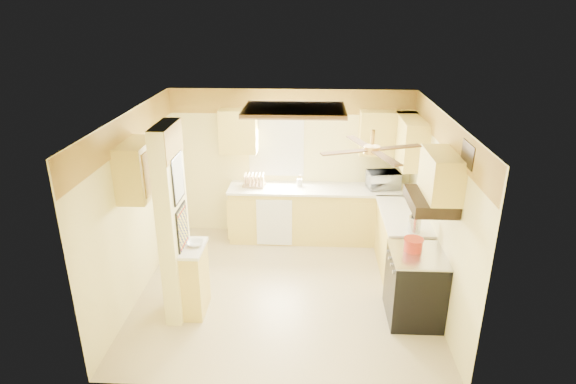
# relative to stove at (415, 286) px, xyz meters

# --- Properties ---
(floor) EXTENTS (4.00, 4.00, 0.00)m
(floor) POSITION_rel_stove_xyz_m (-1.67, 0.55, -0.46)
(floor) COLOR #C7B28A
(floor) RESTS_ON ground
(ceiling) EXTENTS (4.00, 4.00, 0.00)m
(ceiling) POSITION_rel_stove_xyz_m (-1.67, 0.55, 2.04)
(ceiling) COLOR white
(ceiling) RESTS_ON wall_back
(wall_back) EXTENTS (4.00, 0.00, 4.00)m
(wall_back) POSITION_rel_stove_xyz_m (-1.67, 2.45, 0.79)
(wall_back) COLOR #FCEE9A
(wall_back) RESTS_ON floor
(wall_front) EXTENTS (4.00, 0.00, 4.00)m
(wall_front) POSITION_rel_stove_xyz_m (-1.67, -1.35, 0.79)
(wall_front) COLOR #FCEE9A
(wall_front) RESTS_ON floor
(wall_left) EXTENTS (0.00, 3.80, 3.80)m
(wall_left) POSITION_rel_stove_xyz_m (-3.67, 0.55, 0.79)
(wall_left) COLOR #FCEE9A
(wall_left) RESTS_ON floor
(wall_right) EXTENTS (0.00, 3.80, 3.80)m
(wall_right) POSITION_rel_stove_xyz_m (0.33, 0.55, 0.79)
(wall_right) COLOR #FCEE9A
(wall_right) RESTS_ON floor
(wallpaper_border) EXTENTS (4.00, 0.02, 0.40)m
(wallpaper_border) POSITION_rel_stove_xyz_m (-1.67, 2.43, 1.84)
(wallpaper_border) COLOR yellow
(wallpaper_border) RESTS_ON wall_back
(partition_column) EXTENTS (0.20, 0.70, 2.50)m
(partition_column) POSITION_rel_stove_xyz_m (-3.02, 0.00, 0.79)
(partition_column) COLOR #FCEE9A
(partition_column) RESTS_ON floor
(partition_ledge) EXTENTS (0.25, 0.55, 0.90)m
(partition_ledge) POSITION_rel_stove_xyz_m (-2.80, 0.00, -0.01)
(partition_ledge) COLOR #F5DC63
(partition_ledge) RESTS_ON floor
(ledge_top) EXTENTS (0.28, 0.58, 0.04)m
(ledge_top) POSITION_rel_stove_xyz_m (-2.80, 0.00, 0.46)
(ledge_top) COLOR white
(ledge_top) RESTS_ON partition_ledge
(lower_cabinets_back) EXTENTS (3.00, 0.60, 0.90)m
(lower_cabinets_back) POSITION_rel_stove_xyz_m (-1.17, 2.15, -0.01)
(lower_cabinets_back) COLOR #F5DC63
(lower_cabinets_back) RESTS_ON floor
(lower_cabinets_right) EXTENTS (0.60, 1.40, 0.90)m
(lower_cabinets_right) POSITION_rel_stove_xyz_m (0.03, 1.15, -0.01)
(lower_cabinets_right) COLOR #F5DC63
(lower_cabinets_right) RESTS_ON floor
(countertop_back) EXTENTS (3.04, 0.64, 0.04)m
(countertop_back) POSITION_rel_stove_xyz_m (-1.17, 2.14, 0.46)
(countertop_back) COLOR white
(countertop_back) RESTS_ON lower_cabinets_back
(countertop_right) EXTENTS (0.64, 1.44, 0.04)m
(countertop_right) POSITION_rel_stove_xyz_m (0.02, 1.15, 0.46)
(countertop_right) COLOR white
(countertop_right) RESTS_ON lower_cabinets_right
(dishwasher_panel) EXTENTS (0.58, 0.02, 0.80)m
(dishwasher_panel) POSITION_rel_stove_xyz_m (-1.92, 1.84, -0.03)
(dishwasher_panel) COLOR white
(dishwasher_panel) RESTS_ON lower_cabinets_back
(window) EXTENTS (0.92, 0.02, 1.02)m
(window) POSITION_rel_stove_xyz_m (-1.92, 2.44, 1.09)
(window) COLOR white
(window) RESTS_ON wall_back
(upper_cab_back_left) EXTENTS (0.60, 0.35, 0.70)m
(upper_cab_back_left) POSITION_rel_stove_xyz_m (-2.52, 2.27, 1.39)
(upper_cab_back_left) COLOR #F5DC63
(upper_cab_back_left) RESTS_ON wall_back
(upper_cab_back_right) EXTENTS (0.90, 0.35, 0.70)m
(upper_cab_back_right) POSITION_rel_stove_xyz_m (-0.12, 2.27, 1.39)
(upper_cab_back_right) COLOR #F5DC63
(upper_cab_back_right) RESTS_ON wall_back
(upper_cab_right) EXTENTS (0.35, 1.00, 0.70)m
(upper_cab_right) POSITION_rel_stove_xyz_m (0.16, 1.80, 1.39)
(upper_cab_right) COLOR #F5DC63
(upper_cab_right) RESTS_ON wall_right
(upper_cab_left_wall) EXTENTS (0.35, 0.75, 0.70)m
(upper_cab_left_wall) POSITION_rel_stove_xyz_m (-3.49, 0.30, 1.39)
(upper_cab_left_wall) COLOR #F5DC63
(upper_cab_left_wall) RESTS_ON wall_left
(upper_cab_over_stove) EXTENTS (0.35, 0.76, 0.52)m
(upper_cab_over_stove) POSITION_rel_stove_xyz_m (0.16, 0.00, 1.49)
(upper_cab_over_stove) COLOR #F5DC63
(upper_cab_over_stove) RESTS_ON wall_right
(stove) EXTENTS (0.68, 0.77, 0.92)m
(stove) POSITION_rel_stove_xyz_m (0.00, 0.00, 0.00)
(stove) COLOR black
(stove) RESTS_ON floor
(range_hood) EXTENTS (0.50, 0.76, 0.14)m
(range_hood) POSITION_rel_stove_xyz_m (0.07, 0.00, 1.16)
(range_hood) COLOR black
(range_hood) RESTS_ON upper_cab_over_stove
(poster_menu) EXTENTS (0.02, 0.42, 0.57)m
(poster_menu) POSITION_rel_stove_xyz_m (-2.91, 0.00, 1.39)
(poster_menu) COLOR black
(poster_menu) RESTS_ON partition_column
(poster_nashville) EXTENTS (0.02, 0.42, 0.57)m
(poster_nashville) POSITION_rel_stove_xyz_m (-2.91, 0.00, 0.74)
(poster_nashville) COLOR black
(poster_nashville) RESTS_ON partition_column
(ceiling_light_panel) EXTENTS (1.35, 0.95, 0.06)m
(ceiling_light_panel) POSITION_rel_stove_xyz_m (-1.57, 1.05, 2.00)
(ceiling_light_panel) COLOR brown
(ceiling_light_panel) RESTS_ON ceiling
(ceiling_fan) EXTENTS (1.15, 1.15, 0.26)m
(ceiling_fan) POSITION_rel_stove_xyz_m (-0.67, -0.15, 1.83)
(ceiling_fan) COLOR gold
(ceiling_fan) RESTS_ON ceiling
(vent_grate) EXTENTS (0.02, 0.40, 0.25)m
(vent_grate) POSITION_rel_stove_xyz_m (0.31, -0.35, 1.84)
(vent_grate) COLOR black
(vent_grate) RESTS_ON wall_right
(microwave) EXTENTS (0.56, 0.42, 0.28)m
(microwave) POSITION_rel_stove_xyz_m (-0.15, 2.18, 0.62)
(microwave) COLOR white
(microwave) RESTS_ON countertop_back
(bowl) EXTENTS (0.23, 0.23, 0.05)m
(bowl) POSITION_rel_stove_xyz_m (-2.77, 0.04, 0.51)
(bowl) COLOR white
(bowl) RESTS_ON ledge_top
(dutch_oven) EXTENTS (0.24, 0.24, 0.16)m
(dutch_oven) POSITION_rel_stove_xyz_m (-0.05, 0.09, 0.54)
(dutch_oven) COLOR red
(dutch_oven) RESTS_ON stove
(kettle) EXTENTS (0.16, 0.16, 0.25)m
(kettle) POSITION_rel_stove_xyz_m (0.05, 0.56, 0.60)
(kettle) COLOR silver
(kettle) RESTS_ON countertop_right
(dish_rack) EXTENTS (0.37, 0.29, 0.20)m
(dish_rack) POSITION_rel_stove_xyz_m (-2.28, 2.17, 0.55)
(dish_rack) COLOR tan
(dish_rack) RESTS_ON countertop_back
(utensil_crock) EXTENTS (0.10, 0.10, 0.19)m
(utensil_crock) POSITION_rel_stove_xyz_m (-1.52, 2.21, 0.54)
(utensil_crock) COLOR white
(utensil_crock) RESTS_ON countertop_back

